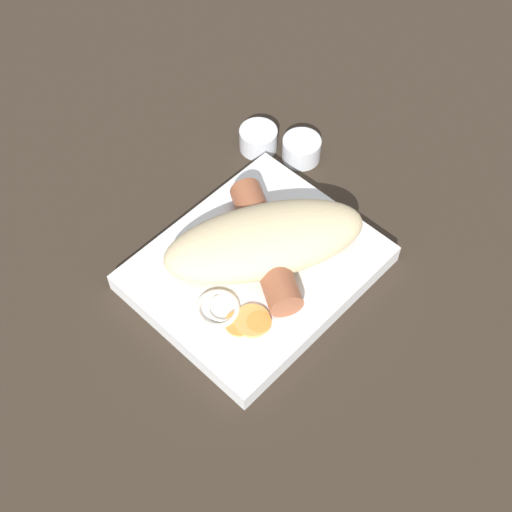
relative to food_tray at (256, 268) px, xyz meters
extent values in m
plane|color=#33281E|center=(0.00, 0.00, -0.01)|extent=(3.00, 3.00, 0.00)
cube|color=white|center=(0.00, 0.00, 0.00)|extent=(0.22, 0.18, 0.02)
ellipsoid|color=beige|center=(-0.01, 0.00, 0.03)|extent=(0.21, 0.17, 0.05)
cylinder|color=#9E5638|center=(-0.01, 0.00, 0.03)|extent=(0.10, 0.14, 0.03)
sphere|color=#9E5638|center=(0.05, -0.03, 0.03)|extent=(0.03, 0.03, 0.03)
sphere|color=#9E5638|center=(-0.07, 0.04, 0.03)|extent=(0.03, 0.03, 0.03)
cylinder|color=#F99E4C|center=(0.05, 0.04, 0.01)|extent=(0.04, 0.04, 0.00)
cylinder|color=orange|center=(0.05, 0.05, 0.01)|extent=(0.03, 0.03, 0.00)
cylinder|color=orange|center=(0.06, 0.04, 0.01)|extent=(0.04, 0.04, 0.00)
torus|color=silver|center=(0.06, 0.01, 0.01)|extent=(0.04, 0.04, 0.01)
torus|color=silver|center=(0.06, 0.01, 0.01)|extent=(0.03, 0.03, 0.00)
cylinder|color=silver|center=(-0.15, -0.07, 0.00)|extent=(0.04, 0.04, 0.03)
cylinder|color=maroon|center=(-0.15, -0.07, -0.01)|extent=(0.03, 0.03, 0.01)
cylinder|color=silver|center=(-0.13, -0.12, 0.00)|extent=(0.04, 0.04, 0.03)
cylinder|color=#4C662D|center=(-0.13, -0.12, -0.01)|extent=(0.03, 0.03, 0.01)
camera|label=1|loc=(0.28, 0.27, 0.58)|focal=50.00mm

